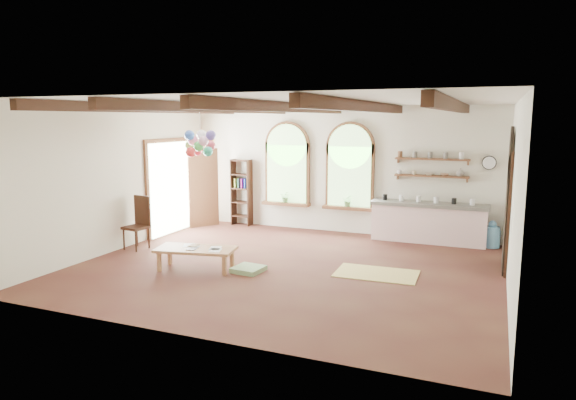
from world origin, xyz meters
The scene contains 27 objects.
floor centered at (0.00, 0.00, 0.00)m, with size 8.00×8.00×0.00m, color #553123.
ceiling_beams centered at (0.00, 0.00, 3.10)m, with size 6.20×6.80×0.18m, color #361B11, non-canonical shape.
window_left centered at (-1.40, 3.43, 1.63)m, with size 1.30×0.28×2.20m.
window_right centered at (0.30, 3.43, 1.63)m, with size 1.30×0.28×2.20m.
left_doorway centered at (-3.95, 1.80, 1.15)m, with size 0.10×1.90×2.50m, color brown.
right_doorway centered at (3.95, 1.50, 1.10)m, with size 0.10×1.30×2.40m, color black.
kitchen_counter centered at (2.30, 3.20, 0.48)m, with size 2.68×0.62×0.94m.
wall_shelf_lower centered at (2.30, 3.38, 1.55)m, with size 1.70×0.24×0.04m, color brown.
wall_shelf_upper centered at (2.30, 3.38, 1.95)m, with size 1.70×0.24×0.04m, color brown.
wall_clock centered at (3.55, 3.45, 1.90)m, with size 0.32×0.32×0.04m, color black.
bookshelf centered at (-2.70, 3.32, 0.90)m, with size 0.53×0.32×1.80m.
coffee_table centered at (-1.56, -0.81, 0.38)m, with size 1.62×0.98×0.43m.
side_chair centered at (-3.65, 0.07, 0.34)m, with size 0.53×0.53×1.18m.
floor_mat centered at (1.74, 0.22, 0.01)m, with size 1.52×0.94×0.02m, color #D7BA6B.
floor_cushion centered at (-0.56, -0.55, 0.05)m, with size 0.53×0.53×0.09m, color gray.
water_jug_a centered at (3.75, 3.20, 0.22)m, with size 0.27×0.27×0.52m.
water_jug_b centered at (3.71, 3.20, 0.27)m, with size 0.32×0.32×0.62m.
balloon_cluster centered at (-2.40, 0.80, 2.35)m, with size 0.84×0.84×1.14m.
table_book centered at (-1.76, -0.71, 0.44)m, with size 0.16×0.24×0.02m, color olive.
tablet centered at (-1.57, -0.91, 0.44)m, with size 0.16×0.23×0.01m, color black.
potted_plant_left centered at (-1.40, 3.32, 0.85)m, with size 0.27×0.23×0.30m, color #598C4C.
potted_plant_right centered at (0.30, 3.32, 0.85)m, with size 0.27×0.23×0.30m, color #598C4C.
shelf_cup_a centered at (1.55, 3.38, 1.62)m, with size 0.12×0.10×0.10m, color white.
shelf_cup_b centered at (1.90, 3.38, 1.62)m, with size 0.10×0.10×0.09m, color beige.
shelf_bowl_a centered at (2.25, 3.38, 1.60)m, with size 0.22×0.22×0.05m, color beige.
shelf_bowl_b centered at (2.60, 3.38, 1.60)m, with size 0.20×0.20×0.06m, color #8C664C.
shelf_vase centered at (2.95, 3.38, 1.67)m, with size 0.18×0.18×0.19m, color slate.
Camera 1 is at (3.72, -9.02, 2.89)m, focal length 32.00 mm.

